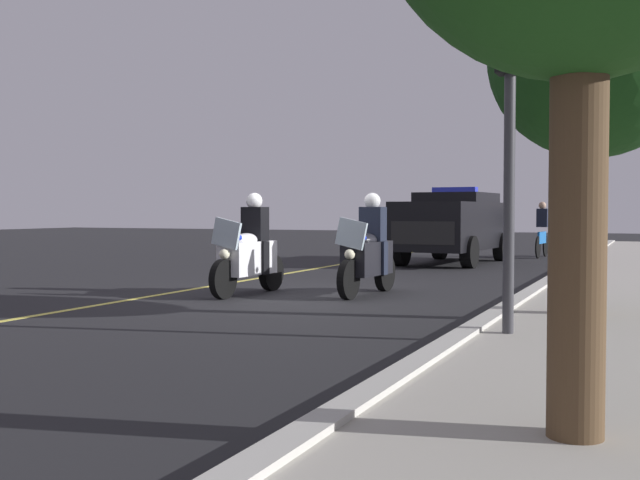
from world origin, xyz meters
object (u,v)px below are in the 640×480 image
police_motorcycle_lead_right (368,253)px  cyclist_background (542,230)px  police_suv (454,224)px  police_motorcycle_lead_left (249,253)px  tree_mid_block (594,55)px  traffic_light (510,84)px

police_motorcycle_lead_right → cyclist_background: size_ratio=1.22×
cyclist_background → police_suv: bearing=-26.5°
police_motorcycle_lead_left → cyclist_background: bearing=166.4°
cyclist_background → tree_mid_block: 14.19m
tree_mid_block → police_motorcycle_lead_right: bearing=-115.7°
police_motorcycle_lead_left → tree_mid_block: bearing=79.5°
police_motorcycle_lead_left → police_suv: bearing=172.1°
cyclist_background → tree_mid_block: (13.75, 2.47, 2.54)m
cyclist_background → police_motorcycle_lead_right: bearing=-5.8°
police_motorcycle_lead_left → cyclist_background: size_ratio=1.22×
police_motorcycle_lead_left → police_motorcycle_lead_right: size_ratio=1.00×
police_motorcycle_lead_left → traffic_light: traffic_light is taller
police_suv → traffic_light: (12.13, 3.60, 1.69)m
police_motorcycle_lead_right → police_suv: (-8.33, -0.61, 0.37)m
police_motorcycle_lead_right → tree_mid_block: (1.77, 3.68, 2.68)m
police_motorcycle_lead_left → police_motorcycle_lead_right: (-0.74, 1.87, 0.00)m
police_motorcycle_lead_left → police_motorcycle_lead_right: 2.01m
police_suv → cyclist_background: (-3.65, 1.82, -0.22)m
police_suv → cyclist_background: size_ratio=2.85×
cyclist_background → tree_mid_block: tree_mid_block is taller
police_motorcycle_lead_right → cyclist_background: police_motorcycle_lead_right is taller
police_motorcycle_lead_left → cyclist_background: 13.08m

